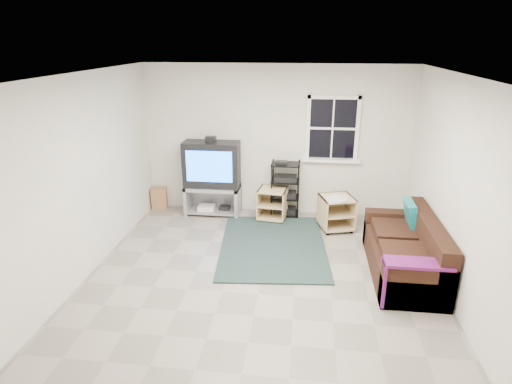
# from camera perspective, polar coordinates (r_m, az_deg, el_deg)

# --- Properties ---
(room) EXTENTS (4.60, 4.62, 4.60)m
(room) POSITION_cam_1_polar(r_m,az_deg,el_deg) (7.40, 10.13, 7.77)
(room) COLOR gray
(room) RESTS_ON ground
(tv_unit) EXTENTS (0.96, 0.48, 1.41)m
(tv_unit) POSITION_cam_1_polar(r_m,az_deg,el_deg) (7.52, -5.88, 2.65)
(tv_unit) COLOR #9999A1
(tv_unit) RESTS_ON ground
(av_rack) EXTENTS (0.50, 0.36, 0.99)m
(av_rack) POSITION_cam_1_polar(r_m,az_deg,el_deg) (7.52, 3.89, -0.06)
(av_rack) COLOR black
(av_rack) RESTS_ON ground
(side_table_left) EXTENTS (0.52, 0.52, 0.55)m
(side_table_left) POSITION_cam_1_polar(r_m,az_deg,el_deg) (7.43, 2.26, -1.39)
(side_table_left) COLOR tan
(side_table_left) RESTS_ON ground
(side_table_right) EXTENTS (0.63, 0.63, 0.59)m
(side_table_right) POSITION_cam_1_polar(r_m,az_deg,el_deg) (7.14, 10.57, -2.37)
(side_table_right) COLOR tan
(side_table_right) RESTS_ON ground
(sofa) EXTENTS (0.82, 1.84, 0.84)m
(sofa) POSITION_cam_1_polar(r_m,az_deg,el_deg) (6.08, 19.39, -7.64)
(sofa) COLOR black
(sofa) RESTS_ON ground
(shag_rug) EXTENTS (1.75, 2.28, 0.03)m
(shag_rug) POSITION_cam_1_polar(r_m,az_deg,el_deg) (6.56, 2.29, -7.15)
(shag_rug) COLOR black
(shag_rug) RESTS_ON ground
(paper_bag) EXTENTS (0.30, 0.23, 0.39)m
(paper_bag) POSITION_cam_1_polar(r_m,az_deg,el_deg) (8.10, -12.77, -0.79)
(paper_bag) COLOR #A36D49
(paper_bag) RESTS_ON ground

